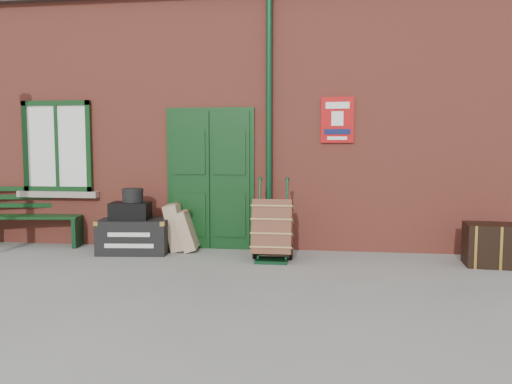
% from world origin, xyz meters
% --- Properties ---
extents(ground, '(80.00, 80.00, 0.00)m').
position_xyz_m(ground, '(0.00, 0.00, 0.00)').
color(ground, gray).
rests_on(ground, ground).
extents(station_building, '(10.30, 4.30, 4.36)m').
position_xyz_m(station_building, '(-0.00, 3.49, 2.16)').
color(station_building, '#A34434').
rests_on(station_building, ground).
extents(bench, '(1.68, 0.72, 1.01)m').
position_xyz_m(bench, '(-3.30, 1.33, 0.51)').
color(bench, black).
rests_on(bench, ground).
extents(houdini_trunk, '(1.11, 0.69, 0.53)m').
position_xyz_m(houdini_trunk, '(-1.39, 0.94, 0.26)').
color(houdini_trunk, black).
rests_on(houdini_trunk, ground).
extents(strongbox, '(0.62, 0.48, 0.26)m').
position_xyz_m(strongbox, '(-1.44, 0.94, 0.66)').
color(strongbox, black).
rests_on(strongbox, houdini_trunk).
extents(hatbox, '(0.35, 0.35, 0.21)m').
position_xyz_m(hatbox, '(-1.41, 0.97, 0.89)').
color(hatbox, black).
rests_on(hatbox, strongbox).
extents(suitcase_back, '(0.37, 0.55, 0.75)m').
position_xyz_m(suitcase_back, '(-0.81, 1.25, 0.37)').
color(suitcase_back, tan).
rests_on(suitcase_back, ground).
extents(suitcase_front, '(0.41, 0.50, 0.65)m').
position_xyz_m(suitcase_front, '(-0.63, 1.20, 0.32)').
color(suitcase_front, tan).
rests_on(suitcase_front, ground).
extents(porter_trolley, '(0.57, 0.62, 1.17)m').
position_xyz_m(porter_trolley, '(0.78, 0.74, 0.45)').
color(porter_trolley, '#0C3219').
rests_on(porter_trolley, ground).
extents(dark_trunk, '(0.85, 0.59, 0.58)m').
position_xyz_m(dark_trunk, '(3.86, 0.79, 0.29)').
color(dark_trunk, black).
rests_on(dark_trunk, ground).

